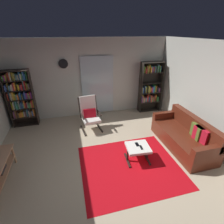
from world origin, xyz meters
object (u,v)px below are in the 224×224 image
object	(u,v)px
bookshelf_near_tv	(20,97)
lounge_armchair	(90,113)
bookshelf_near_sofa	(150,87)
tv_remote	(141,147)
cell_phone	(137,144)
ottoman	(138,149)
wall_clock	(63,64)
leather_sofa	(185,136)

from	to	relation	value
bookshelf_near_tv	lounge_armchair	size ratio (longest dim) A/B	1.73
bookshelf_near_sofa	tv_remote	xyz separation A→B (m)	(-1.41, -2.58, -0.53)
lounge_armchair	cell_phone	xyz separation A→B (m)	(0.88, -1.67, -0.14)
bookshelf_near_sofa	ottoman	world-z (taller)	bookshelf_near_sofa
wall_clock	lounge_armchair	bearing A→B (deg)	-57.78
bookshelf_near_tv	tv_remote	world-z (taller)	bookshelf_near_tv
ottoman	wall_clock	size ratio (longest dim) A/B	1.92
leather_sofa	lounge_armchair	bearing A→B (deg)	145.86
bookshelf_near_tv	tv_remote	size ratio (longest dim) A/B	12.31
bookshelf_near_tv	wall_clock	size ratio (longest dim) A/B	6.11
lounge_armchair	ottoman	world-z (taller)	lounge_armchair
leather_sofa	wall_clock	bearing A→B (deg)	138.96
ottoman	cell_phone	xyz separation A→B (m)	(0.00, 0.07, 0.07)
leather_sofa	cell_phone	bearing A→B (deg)	-174.65
cell_phone	bookshelf_near_sofa	bearing A→B (deg)	62.10
bookshelf_near_tv	tv_remote	distance (m)	3.92
lounge_armchair	wall_clock	distance (m)	1.74
bookshelf_near_tv	bookshelf_near_sofa	size ratio (longest dim) A/B	0.98
lounge_armchair	tv_remote	world-z (taller)	lounge_armchair
bookshelf_near_tv	ottoman	size ratio (longest dim) A/B	3.19
leather_sofa	bookshelf_near_sofa	bearing A→B (deg)	88.36
ottoman	tv_remote	world-z (taller)	tv_remote
bookshelf_near_tv	wall_clock	distance (m)	1.65
ottoman	bookshelf_near_sofa	bearing A→B (deg)	59.83
tv_remote	wall_clock	xyz separation A→B (m)	(-1.53, 2.77, 1.45)
ottoman	wall_clock	distance (m)	3.44
bookshelf_near_sofa	cell_phone	size ratio (longest dim) A/B	12.99
bookshelf_near_tv	ottoman	world-z (taller)	bookshelf_near_tv
bookshelf_near_tv	leather_sofa	world-z (taller)	bookshelf_near_tv
ottoman	lounge_armchair	bearing A→B (deg)	116.62
bookshelf_near_sofa	leather_sofa	size ratio (longest dim) A/B	0.98
leather_sofa	wall_clock	distance (m)	4.12
ottoman	wall_clock	xyz separation A→B (m)	(-1.48, 2.71, 1.53)
bookshelf_near_tv	lounge_armchair	xyz separation A→B (m)	(1.99, -0.76, -0.42)
lounge_armchair	ottoman	distance (m)	1.96
tv_remote	cell_phone	world-z (taller)	tv_remote
bookshelf_near_sofa	cell_phone	bearing A→B (deg)	-120.83
bookshelf_near_sofa	wall_clock	bearing A→B (deg)	176.27
tv_remote	cell_phone	bearing A→B (deg)	113.99
wall_clock	cell_phone	bearing A→B (deg)	-60.59
bookshelf_near_tv	lounge_armchair	world-z (taller)	bookshelf_near_tv
leather_sofa	cell_phone	world-z (taller)	leather_sofa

